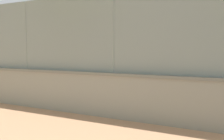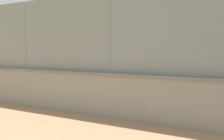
# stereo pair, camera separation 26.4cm
# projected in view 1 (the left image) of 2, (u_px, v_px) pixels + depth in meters

# --- Properties ---
(ground_plane) EXTENTS (260.00, 260.00, 0.00)m
(ground_plane) POSITION_uv_depth(u_px,v_px,m) (167.00, 80.00, 16.10)
(ground_plane) COLOR tan
(perimeter_wall) EXTENTS (24.08, 0.66, 1.29)m
(perimeter_wall) POSITION_uv_depth(u_px,v_px,m) (67.00, 90.00, 8.00)
(perimeter_wall) COLOR gray
(perimeter_wall) RESTS_ON ground_plane
(fence_panel_on_wall) EXTENTS (23.66, 0.27, 2.31)m
(fence_panel_on_wall) POSITION_uv_depth(u_px,v_px,m) (66.00, 34.00, 7.86)
(fence_panel_on_wall) COLOR gray
(fence_panel_on_wall) RESTS_ON perimeter_wall
(player_crossing_court) EXTENTS (1.23, 0.70, 1.52)m
(player_crossing_court) POSITION_uv_depth(u_px,v_px,m) (189.00, 69.00, 13.65)
(player_crossing_court) COLOR #B2B2B2
(player_crossing_court) RESTS_ON ground_plane
(player_near_wall_returning) EXTENTS (1.24, 0.73, 1.69)m
(player_near_wall_returning) POSITION_uv_depth(u_px,v_px,m) (100.00, 70.00, 11.74)
(player_near_wall_returning) COLOR #B2B2B2
(player_near_wall_returning) RESTS_ON ground_plane
(player_foreground_swinging) EXTENTS (0.68, 1.13, 1.48)m
(player_foreground_swinging) POSITION_uv_depth(u_px,v_px,m) (100.00, 69.00, 14.52)
(player_foreground_swinging) COLOR black
(player_foreground_swinging) RESTS_ON ground_plane
(sports_ball) EXTENTS (0.08, 0.08, 0.08)m
(sports_ball) POSITION_uv_depth(u_px,v_px,m) (173.00, 88.00, 12.62)
(sports_ball) COLOR #3399D8
(sports_ball) RESTS_ON ground_plane
(spare_ball_by_wall) EXTENTS (0.19, 0.19, 0.19)m
(spare_ball_by_wall) POSITION_uv_depth(u_px,v_px,m) (128.00, 105.00, 8.45)
(spare_ball_by_wall) COLOR orange
(spare_ball_by_wall) RESTS_ON ground_plane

